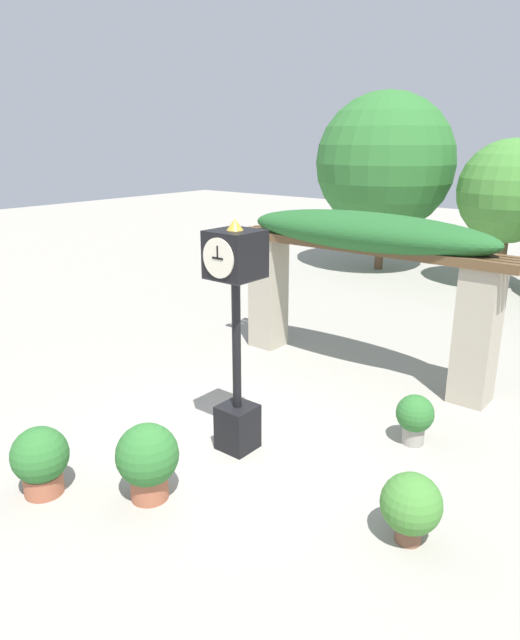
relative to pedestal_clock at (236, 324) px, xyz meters
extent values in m
plane|color=gray|center=(-0.14, 0.10, -1.86)|extent=(60.00, 60.00, 0.00)
cube|color=black|center=(0.00, 0.00, -1.53)|extent=(0.48, 0.48, 0.65)
cylinder|color=black|center=(0.00, 0.00, -0.31)|extent=(0.12, 0.12, 1.79)
cylinder|color=gold|center=(0.00, 0.00, 0.60)|extent=(0.19, 0.19, 0.04)
cube|color=black|center=(0.00, 0.00, 0.93)|extent=(0.62, 0.62, 0.62)
cylinder|color=beige|center=(0.00, -0.32, 0.93)|extent=(0.51, 0.02, 0.51)
cylinder|color=beige|center=(0.00, 0.32, 0.93)|extent=(0.51, 0.02, 0.51)
cube|color=black|center=(0.00, -0.33, 0.93)|extent=(0.18, 0.01, 0.02)
cube|color=black|center=(0.00, -0.33, 1.01)|extent=(0.02, 0.01, 0.16)
cone|color=gold|center=(0.00, 0.00, 1.31)|extent=(0.22, 0.22, 0.15)
cube|color=#A89E89|center=(-2.30, 3.60, -0.71)|extent=(0.60, 0.60, 2.30)
cube|color=#A89E89|center=(2.01, 3.60, -0.71)|extent=(0.60, 0.60, 2.30)
cube|color=brown|center=(-0.14, 3.30, 0.52)|extent=(5.50, 0.13, 0.15)
cube|color=brown|center=(-0.14, 3.50, 0.52)|extent=(5.50, 0.13, 0.15)
cube|color=brown|center=(-0.14, 3.70, 0.52)|extent=(5.50, 0.13, 0.15)
cube|color=brown|center=(-0.14, 3.90, 0.52)|extent=(5.50, 0.13, 0.15)
ellipsoid|color=#235B28|center=(-0.14, 3.60, 0.77)|extent=(4.80, 1.20, 0.70)
cylinder|color=#9E563D|center=(-1.15, -2.33, -1.72)|extent=(0.48, 0.48, 0.27)
sphere|color=#2D6B2D|center=(-1.15, -2.33, -1.33)|extent=(0.70, 0.70, 0.70)
cylinder|color=gray|center=(1.88, 1.69, -1.72)|extent=(0.31, 0.31, 0.27)
sphere|color=#2D6B2D|center=(1.88, 1.69, -1.39)|extent=(0.54, 0.54, 0.54)
cylinder|color=brown|center=(2.75, -0.31, -1.75)|extent=(0.28, 0.28, 0.22)
sphere|color=#427F33|center=(2.75, -0.31, -1.38)|extent=(0.67, 0.67, 0.67)
cylinder|color=#9E563D|center=(-0.05, -1.57, -1.71)|extent=(0.46, 0.46, 0.31)
sphere|color=#2D6B2D|center=(-0.05, -1.57, -1.27)|extent=(0.76, 0.76, 0.76)
cylinder|color=brown|center=(-4.00, 11.74, -0.91)|extent=(0.28, 0.28, 1.91)
sphere|color=#2D6B2D|center=(-4.00, 11.74, 1.59)|extent=(4.40, 4.40, 4.40)
cylinder|color=brown|center=(-0.06, 11.65, -0.97)|extent=(0.28, 0.28, 1.77)
sphere|color=#427F33|center=(-0.06, 11.65, 0.92)|extent=(2.88, 2.88, 2.88)
camera|label=1|loc=(4.78, -5.37, 2.35)|focal=32.00mm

